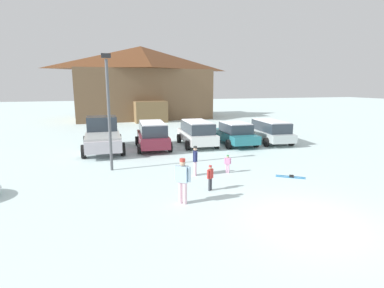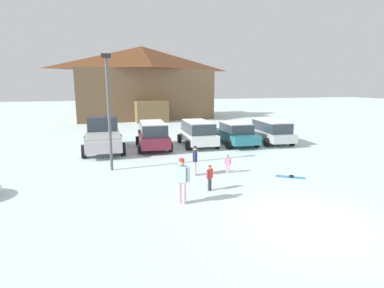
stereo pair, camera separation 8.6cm
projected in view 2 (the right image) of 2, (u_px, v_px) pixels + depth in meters
ground at (307, 222)px, 9.33m from camera, size 160.00×160.00×0.00m
ski_lodge at (143, 82)px, 38.41m from camera, size 17.18×11.34×9.00m
parked_maroon_van at (153, 135)px, 19.97m from camera, size 2.40×4.53×1.80m
parked_white_suv at (197, 132)px, 20.99m from camera, size 2.39×4.49×1.75m
parked_teal_hatchback at (235, 133)px, 21.43m from camera, size 2.37×4.70×1.60m
parked_silver_wagon at (271, 131)px, 22.11m from camera, size 2.45×4.79×1.65m
pickup_truck at (103, 135)px, 19.43m from camera, size 2.51×5.46×2.15m
skier_child_in_pink_snowsuit at (227, 163)px, 14.47m from camera, size 0.31×0.20×0.89m
skier_adult_in_blue_parka at (182, 178)px, 10.62m from camera, size 0.50×0.44×1.67m
skier_child_in_red_jacket at (210, 176)px, 12.04m from camera, size 0.32×0.28×1.05m
skier_teen_in_navy_coat at (195, 159)px, 14.03m from camera, size 0.30×0.50×1.41m
pair_of_skis at (291, 177)px, 13.86m from camera, size 1.25×0.98×0.08m
lamp_post at (109, 107)px, 14.47m from camera, size 0.44×0.24×5.65m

